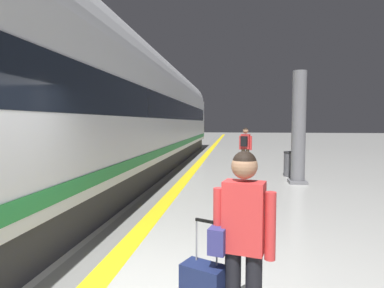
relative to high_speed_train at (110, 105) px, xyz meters
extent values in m
cube|color=yellow|center=(2.16, 3.44, -2.50)|extent=(0.36, 80.00, 0.01)
cube|color=slate|center=(1.80, 3.44, -2.50)|extent=(0.67, 80.00, 0.01)
cube|color=#38383D|center=(0.00, 0.49, -2.15)|extent=(2.67, 29.64, 0.70)
cube|color=silver|center=(0.00, 0.49, -0.35)|extent=(2.90, 30.88, 2.90)
cylinder|color=silver|center=(0.00, 0.49, 1.05)|extent=(2.84, 30.26, 2.84)
cube|color=black|center=(0.00, 0.49, 0.00)|extent=(2.93, 29.02, 0.80)
cube|color=#268C3F|center=(0.00, 0.49, -1.50)|extent=(2.94, 30.26, 0.24)
cube|color=gray|center=(-1.46, 5.13, -0.60)|extent=(0.02, 0.90, 2.00)
cube|color=red|center=(3.92, -6.83, -1.34)|extent=(0.38, 0.28, 0.61)
cylinder|color=red|center=(4.14, -6.89, -1.39)|extent=(0.09, 0.09, 0.57)
cylinder|color=red|center=(3.70, -6.78, -1.39)|extent=(0.09, 0.09, 0.57)
sphere|color=#A37556|center=(3.92, -6.83, -0.91)|extent=(0.22, 0.22, 0.22)
sphere|color=black|center=(3.92, -6.83, -0.88)|extent=(0.21, 0.21, 0.21)
cube|color=navy|center=(3.72, -6.81, -1.55)|extent=(0.21, 0.31, 0.22)
cylinder|color=gray|center=(3.69, -6.80, -1.61)|extent=(0.02, 0.02, 0.38)
cylinder|color=gray|center=(3.50, -6.71, -1.61)|extent=(0.02, 0.02, 0.38)
cube|color=black|center=(3.59, -6.76, -1.42)|extent=(0.21, 0.11, 0.02)
cylinder|color=brown|center=(4.22, 3.83, -2.07)|extent=(0.14, 0.14, 0.87)
cylinder|color=brown|center=(4.39, 3.76, -2.07)|extent=(0.14, 0.14, 0.87)
cube|color=red|center=(4.30, 3.80, -1.33)|extent=(0.40, 0.33, 0.62)
cylinder|color=red|center=(4.10, 3.89, -1.38)|extent=(0.09, 0.09, 0.58)
cylinder|color=red|center=(4.51, 3.72, -1.38)|extent=(0.09, 0.09, 0.58)
sphere|color=#A37556|center=(4.30, 3.80, -0.88)|extent=(0.23, 0.23, 0.23)
sphere|color=black|center=(4.30, 3.80, -0.86)|extent=(0.21, 0.21, 0.21)
cube|color=black|center=(4.24, 3.66, -1.31)|extent=(0.30, 0.24, 0.41)
ellipsoid|color=black|center=(3.98, 3.48, -2.35)|extent=(0.44, 0.26, 0.30)
torus|color=black|center=(3.98, 3.48, -2.25)|extent=(0.22, 0.02, 0.22)
cylinder|color=slate|center=(5.88, 1.05, -0.70)|extent=(0.44, 0.44, 3.60)
cube|color=slate|center=(5.88, 1.05, -2.45)|extent=(0.56, 0.56, 0.10)
cylinder|color=#4C4C51|center=(5.86, 2.40, -2.08)|extent=(0.44, 0.44, 0.85)
cylinder|color=#262628|center=(5.86, 2.40, -1.62)|extent=(0.46, 0.46, 0.06)
camera|label=1|loc=(3.83, -9.55, -0.54)|focal=29.96mm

